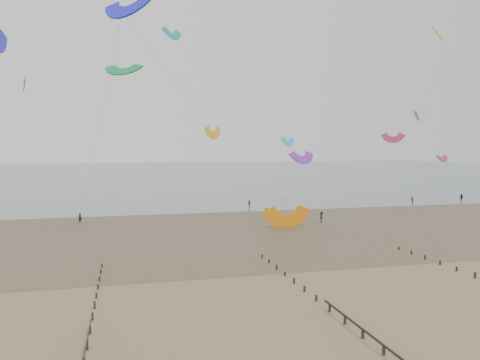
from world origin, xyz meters
TOP-DOWN VIEW (x-y plane):
  - ground at (0.00, 0.00)m, footprint 500.00×500.00m
  - sea_and_shore at (-4.08, 34.40)m, footprint 500.00×665.00m
  - kitesurfer_lead at (-18.97, 43.90)m, footprint 0.67×0.51m
  - kitesurfers at (23.76, 46.31)m, footprint 113.20×25.39m
  - grounded_kite at (13.83, 31.03)m, footprint 7.43×6.04m
  - kites_airborne at (-11.63, 90.25)m, footprint 233.86×128.04m

SIDE VIEW (x-z plane):
  - ground at x=0.00m, z-range 0.00..0.00m
  - grounded_kite at x=13.83m, z-range -1.91..1.91m
  - sea_and_shore at x=-4.08m, z-range -0.01..0.02m
  - kitesurfer_lead at x=-18.97m, z-range 0.00..1.66m
  - kitesurfers at x=23.76m, z-range -0.09..1.80m
  - kites_airborne at x=-11.63m, z-range 2.88..41.75m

